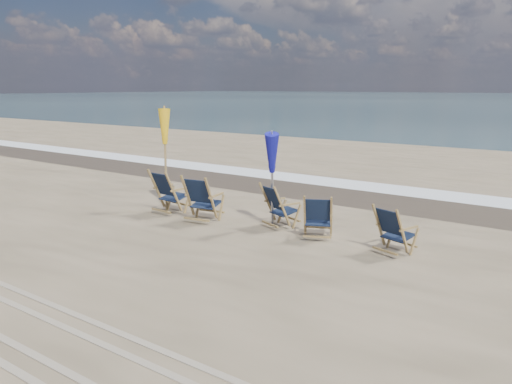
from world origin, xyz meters
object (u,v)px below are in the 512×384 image
umbrella_blue (272,154)px  beach_chair_3 (331,218)px  beach_chair_0 (174,194)px  umbrella_yellow (164,132)px  beach_chair_2 (282,208)px  beach_chair_4 (402,233)px  beach_chair_1 (211,200)px

umbrella_blue → beach_chair_3: bearing=-4.8°
beach_chair_0 → umbrella_yellow: umbrella_yellow is taller
beach_chair_2 → beach_chair_4: 2.66m
beach_chair_4 → umbrella_blue: 3.19m
beach_chair_3 → beach_chair_4: 1.52m
beach_chair_1 → umbrella_yellow: umbrella_yellow is taller
umbrella_yellow → beach_chair_0: bearing=-32.5°
umbrella_yellow → beach_chair_1: bearing=-13.8°
beach_chair_0 → beach_chair_3: bearing=-170.1°
beach_chair_1 → beach_chair_2: 1.61m
beach_chair_0 → beach_chair_2: beach_chair_0 is taller
beach_chair_0 → beach_chair_2: (2.72, 0.42, -0.06)m
umbrella_blue → beach_chair_0: bearing=-167.8°
beach_chair_0 → umbrella_blue: umbrella_blue is taller
beach_chair_2 → beach_chair_3: (1.15, -0.03, -0.02)m
beach_chair_1 → umbrella_yellow: (-1.81, 0.44, 1.36)m
beach_chair_3 → beach_chair_4: beach_chair_3 is taller
umbrella_yellow → umbrella_blue: umbrella_yellow is taller
beach_chair_3 → umbrella_yellow: umbrella_yellow is taller
beach_chair_1 → umbrella_blue: 1.71m
beach_chair_1 → beach_chair_3: size_ratio=1.17×
beach_chair_3 → beach_chair_4: size_ratio=1.00×
beach_chair_0 → beach_chair_4: beach_chair_0 is taller
beach_chair_0 → beach_chair_4: bearing=-174.3°
beach_chair_2 → beach_chair_4: (2.65, -0.27, -0.02)m
beach_chair_0 → beach_chair_2: size_ratio=1.12×
beach_chair_2 → umbrella_yellow: umbrella_yellow is taller
beach_chair_1 → umbrella_blue: umbrella_blue is taller
beach_chair_4 → beach_chair_1: bearing=20.9°
beach_chair_0 → umbrella_blue: bearing=-163.7°
beach_chair_3 → beach_chair_4: bearing=146.4°
beach_chair_3 → beach_chair_4: (1.50, -0.24, -0.00)m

